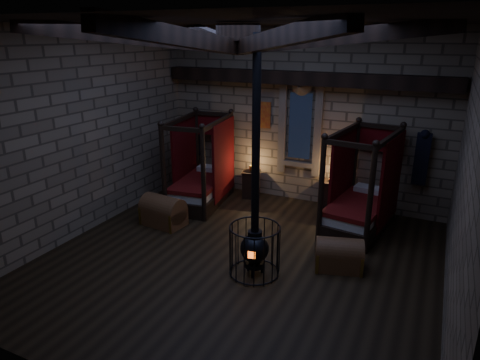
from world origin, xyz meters
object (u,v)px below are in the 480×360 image
at_px(bed_left, 202,182).
at_px(stove, 255,244).
at_px(bed_right, 360,205).
at_px(trunk_right, 339,255).
at_px(trunk_left, 163,212).

bearing_deg(bed_left, stove, -53.06).
distance_m(bed_right, trunk_right, 1.91).
xyz_separation_m(trunk_left, stove, (2.64, -1.02, 0.28)).
xyz_separation_m(bed_left, trunk_left, (-0.09, -1.53, -0.22)).
distance_m(trunk_right, stove, 1.56).
bearing_deg(trunk_left, bed_right, 29.48).
bearing_deg(trunk_left, trunk_right, 3.30).
bearing_deg(trunk_right, bed_right, 73.76).
relative_size(bed_left, trunk_left, 2.18).
distance_m(trunk_left, trunk_right, 3.95).
height_order(bed_left, bed_right, bed_right).
height_order(bed_right, stove, stove).
distance_m(trunk_left, stove, 2.84).
relative_size(bed_right, trunk_right, 2.34).
relative_size(bed_right, trunk_left, 2.19).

